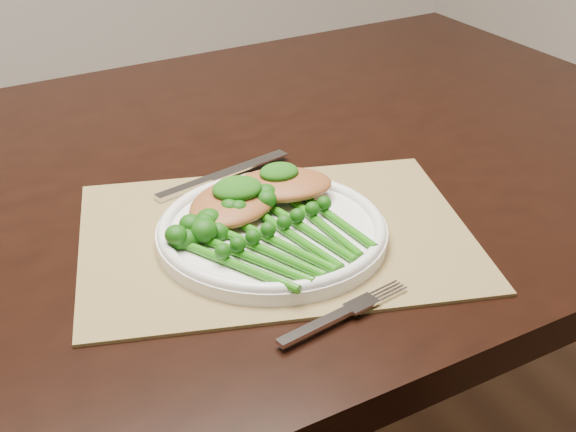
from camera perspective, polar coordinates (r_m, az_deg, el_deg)
name	(u,v)px	position (r m, az deg, el deg)	size (l,w,h in m)	color
dining_table	(183,407)	(1.23, -7.45, -13.30)	(1.67, 1.03, 0.75)	black
placemat	(276,235)	(0.89, -0.88, -1.40)	(0.43, 0.32, 0.00)	olive
dinner_plate	(272,231)	(0.88, -1.15, -1.04)	(0.25, 0.25, 0.02)	white
knife	(211,179)	(1.01, -5.48, 2.65)	(0.20, 0.07, 0.01)	silver
fork	(352,309)	(0.77, 4.54, -6.59)	(0.15, 0.05, 0.00)	silver
chicken_fillet_left	(234,202)	(0.90, -3.84, 1.01)	(0.13, 0.09, 0.03)	#94562B
chicken_fillet_right	(283,184)	(0.93, -0.38, 2.26)	(0.11, 0.08, 0.02)	#94562B
pesto_dollop_left	(237,189)	(0.90, -3.63, 1.96)	(0.06, 0.05, 0.02)	#0F4109
pesto_dollop_right	(279,172)	(0.93, -0.65, 3.14)	(0.05, 0.04, 0.02)	#0F4109
broccolini_bundle	(290,241)	(0.84, 0.13, -1.81)	(0.21, 0.22, 0.04)	#1C640D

